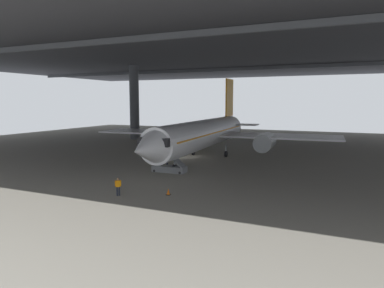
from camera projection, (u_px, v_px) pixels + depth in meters
The scene contains 8 objects.
ground_plane at pixel (183, 157), 51.69m from camera, with size 110.00×110.00×0.00m, color gray.
hangar_structure at pixel (215, 56), 62.19m from camera, with size 121.00×99.00×16.96m.
airplane_main at pixel (204, 134), 50.09m from camera, with size 37.71×39.07×12.12m.
boarding_stairs at pixel (169, 166), 40.66m from camera, with size 4.41×1.71×4.80m.
crew_worker_near_nose at pixel (118, 186), 30.37m from camera, with size 0.40×0.44×1.58m.
crew_worker_by_stairs at pixel (167, 160), 43.77m from camera, with size 0.53×0.32×1.64m.
traffic_cone_orange at pixel (168, 192), 30.71m from camera, with size 0.36×0.36×0.60m.
baggage_tug at pixel (190, 149), 56.82m from camera, with size 1.42×2.28×0.90m.
Camera 1 is at (22.18, -46.03, 8.20)m, focal length 32.60 mm.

